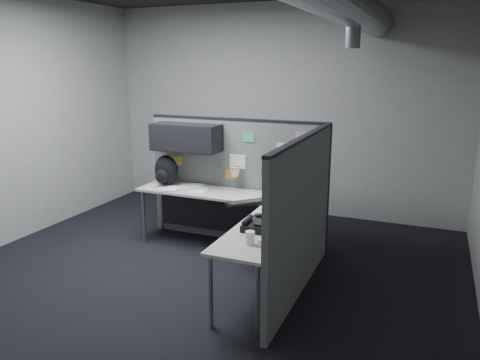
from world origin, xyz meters
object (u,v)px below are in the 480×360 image
at_px(desk, 234,210).
at_px(backpack, 166,171).
at_px(keyboard, 247,203).
at_px(phone, 254,226).
at_px(monitor, 285,182).

xyz_separation_m(desk, backpack, (-1.12, 0.32, 0.31)).
distance_m(desk, keyboard, 0.25).
bearing_deg(keyboard, desk, 155.53).
xyz_separation_m(phone, backpack, (-1.69, 1.15, 0.15)).
bearing_deg(backpack, desk, 0.42).
xyz_separation_m(monitor, backpack, (-1.68, 0.14, -0.05)).
relative_size(monitor, phone, 2.18).
height_order(phone, backpack, backpack).
height_order(monitor, backpack, monitor).
bearing_deg(keyboard, backpack, 161.77).
bearing_deg(monitor, backpack, -166.34).
height_order(desk, backpack, backpack).
xyz_separation_m(desk, monitor, (0.56, 0.18, 0.36)).
distance_m(keyboard, phone, 0.84).
distance_m(monitor, phone, 1.04).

